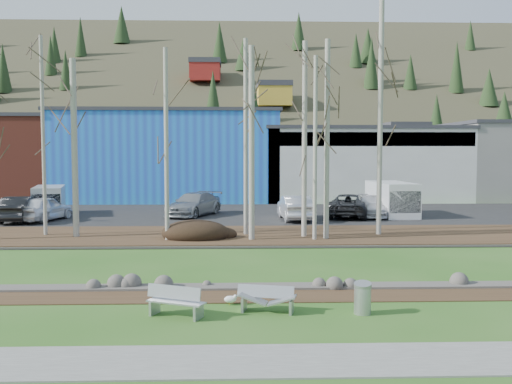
{
  "coord_description": "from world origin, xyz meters",
  "views": [
    {
      "loc": [
        0.38,
        -15.41,
        4.48
      ],
      "look_at": [
        1.3,
        12.93,
        2.5
      ],
      "focal_mm": 40.0,
      "sensor_mm": 36.0,
      "label": 1
    }
  ],
  "objects_px": {
    "van_white": "(393,199)",
    "van_grey": "(49,201)",
    "car_2": "(194,204)",
    "car_5": "(371,206)",
    "bench_damaged": "(267,299)",
    "car_4": "(349,205)",
    "litter_bin": "(363,299)",
    "seagull": "(231,299)",
    "car_3": "(295,208)",
    "car_1": "(22,209)",
    "car_0": "(43,208)",
    "bench_intact": "(176,301)"
  },
  "relations": [
    {
      "from": "bench_damaged",
      "to": "litter_bin",
      "type": "relative_size",
      "value": 2.08
    },
    {
      "from": "car_3",
      "to": "car_4",
      "type": "xyz_separation_m",
      "value": [
        3.79,
        1.54,
        -0.02
      ]
    },
    {
      "from": "car_2",
      "to": "car_4",
      "type": "relative_size",
      "value": 0.97
    },
    {
      "from": "litter_bin",
      "to": "car_2",
      "type": "distance_m",
      "value": 24.41
    },
    {
      "from": "litter_bin",
      "to": "car_0",
      "type": "distance_m",
      "value": 26.09
    },
    {
      "from": "bench_damaged",
      "to": "seagull",
      "type": "distance_m",
      "value": 1.28
    },
    {
      "from": "bench_damaged",
      "to": "car_0",
      "type": "xyz_separation_m",
      "value": [
        -13.12,
        20.48,
        0.58
      ]
    },
    {
      "from": "bench_intact",
      "to": "car_5",
      "type": "relative_size",
      "value": 0.35
    },
    {
      "from": "bench_damaged",
      "to": "car_0",
      "type": "relative_size",
      "value": 0.36
    },
    {
      "from": "car_0",
      "to": "car_3",
      "type": "distance_m",
      "value": 15.97
    },
    {
      "from": "car_1",
      "to": "van_grey",
      "type": "bearing_deg",
      "value": -98.96
    },
    {
      "from": "bench_damaged",
      "to": "van_grey",
      "type": "relative_size",
      "value": 0.35
    },
    {
      "from": "bench_damaged",
      "to": "car_5",
      "type": "height_order",
      "value": "car_5"
    },
    {
      "from": "car_4",
      "to": "car_5",
      "type": "relative_size",
      "value": 1.14
    },
    {
      "from": "bench_damaged",
      "to": "car_3",
      "type": "xyz_separation_m",
      "value": [
        2.85,
        20.56,
        0.57
      ]
    },
    {
      "from": "seagull",
      "to": "van_grey",
      "type": "bearing_deg",
      "value": 135.32
    },
    {
      "from": "car_2",
      "to": "car_3",
      "type": "bearing_deg",
      "value": 1.75
    },
    {
      "from": "van_white",
      "to": "van_grey",
      "type": "xyz_separation_m",
      "value": [
        -23.64,
        1.26,
        -0.16
      ]
    },
    {
      "from": "van_white",
      "to": "car_5",
      "type": "bearing_deg",
      "value": -171.71
    },
    {
      "from": "bench_intact",
      "to": "car_4",
      "type": "relative_size",
      "value": 0.3
    },
    {
      "from": "car_5",
      "to": "bench_damaged",
      "type": "bearing_deg",
      "value": -99.45
    },
    {
      "from": "car_2",
      "to": "car_3",
      "type": "distance_m",
      "value": 7.19
    },
    {
      "from": "car_2",
      "to": "car_4",
      "type": "xyz_separation_m",
      "value": [
        10.48,
        -1.11,
        -0.01
      ]
    },
    {
      "from": "seagull",
      "to": "car_2",
      "type": "height_order",
      "value": "car_2"
    },
    {
      "from": "van_grey",
      "to": "car_5",
      "type": "bearing_deg",
      "value": -17.35
    },
    {
      "from": "car_0",
      "to": "seagull",
      "type": "bearing_deg",
      "value": 133.71
    },
    {
      "from": "litter_bin",
      "to": "seagull",
      "type": "height_order",
      "value": "litter_bin"
    },
    {
      "from": "car_2",
      "to": "car_5",
      "type": "distance_m",
      "value": 12.08
    },
    {
      "from": "bench_damaged",
      "to": "car_3",
      "type": "height_order",
      "value": "car_3"
    },
    {
      "from": "car_2",
      "to": "car_5",
      "type": "relative_size",
      "value": 1.11
    },
    {
      "from": "car_4",
      "to": "car_5",
      "type": "bearing_deg",
      "value": -156.88
    },
    {
      "from": "litter_bin",
      "to": "van_white",
      "type": "relative_size",
      "value": 0.15
    },
    {
      "from": "bench_intact",
      "to": "litter_bin",
      "type": "distance_m",
      "value": 5.16
    },
    {
      "from": "litter_bin",
      "to": "car_5",
      "type": "height_order",
      "value": "car_5"
    },
    {
      "from": "car_0",
      "to": "bench_damaged",
      "type": "bearing_deg",
      "value": 134.86
    },
    {
      "from": "car_3",
      "to": "van_grey",
      "type": "xyz_separation_m",
      "value": [
        -16.72,
        3.37,
        0.2
      ]
    },
    {
      "from": "bench_damaged",
      "to": "seagull",
      "type": "height_order",
      "value": "bench_damaged"
    },
    {
      "from": "litter_bin",
      "to": "seagull",
      "type": "relative_size",
      "value": 1.87
    },
    {
      "from": "bench_damaged",
      "to": "car_2",
      "type": "bearing_deg",
      "value": 112.95
    },
    {
      "from": "car_0",
      "to": "car_1",
      "type": "bearing_deg",
      "value": 20.09
    },
    {
      "from": "litter_bin",
      "to": "car_4",
      "type": "distance_m",
      "value": 22.78
    },
    {
      "from": "seagull",
      "to": "car_4",
      "type": "height_order",
      "value": "car_4"
    },
    {
      "from": "bench_intact",
      "to": "car_4",
      "type": "xyz_separation_m",
      "value": [
        9.17,
        22.47,
        0.51
      ]
    },
    {
      "from": "car_0",
      "to": "car_3",
      "type": "relative_size",
      "value": 0.98
    },
    {
      "from": "car_0",
      "to": "litter_bin",
      "type": "bearing_deg",
      "value": 139.38
    },
    {
      "from": "car_4",
      "to": "seagull",
      "type": "bearing_deg",
      "value": 85.1
    },
    {
      "from": "bench_damaged",
      "to": "car_0",
      "type": "bearing_deg",
      "value": 136.22
    },
    {
      "from": "car_3",
      "to": "car_4",
      "type": "distance_m",
      "value": 4.1
    },
    {
      "from": "litter_bin",
      "to": "car_2",
      "type": "bearing_deg",
      "value": 105.37
    },
    {
      "from": "seagull",
      "to": "van_grey",
      "type": "relative_size",
      "value": 0.09
    }
  ]
}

